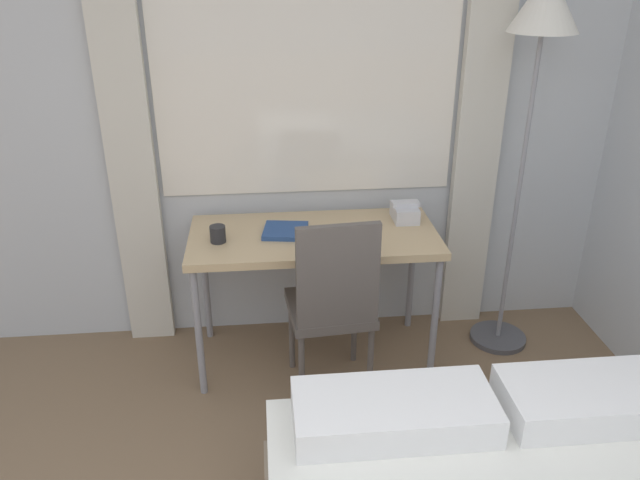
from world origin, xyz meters
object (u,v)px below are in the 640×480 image
desk (314,244)px  mug (218,234)px  desk_chair (333,300)px  standing_lamp (540,43)px  book (285,231)px  telephone (405,212)px

desk → mug: mug is taller
desk → desk_chair: size_ratio=1.29×
standing_lamp → book: standing_lamp is taller
desk → desk_chair: desk_chair is taller
desk → book: book is taller
desk_chair → telephone: size_ratio=5.38×
telephone → desk_chair: bearing=-134.2°
mug → book: bearing=12.1°
telephone → book: size_ratio=0.74×
standing_lamp → desk: bearing=-177.2°
standing_lamp → telephone: 1.04m
desk → telephone: 0.52m
book → mug: 0.34m
desk_chair → standing_lamp: size_ratio=0.49×
desk_chair → mug: bearing=149.2°
desk_chair → book: 0.45m
desk → book: 0.16m
telephone → book: telephone is taller
standing_lamp → mug: (-1.55, -0.11, -0.87)m
desk → mug: size_ratio=15.13×
desk_chair → book: bearing=116.7°
desk → mug: bearing=-173.6°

